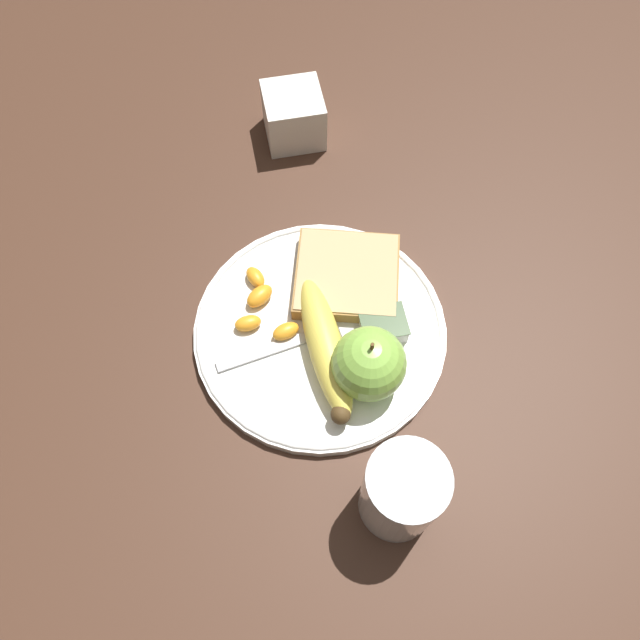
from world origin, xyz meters
TOP-DOWN VIEW (x-y plane):
  - ground_plane at (0.00, 0.00)m, footprint 3.00×3.00m
  - plate at (0.00, 0.00)m, footprint 0.26×0.26m
  - juice_glass at (-0.04, 0.19)m, footprint 0.07×0.07m
  - apple at (-0.04, 0.06)m, footprint 0.07×0.07m
  - banana at (0.00, 0.03)m, footprint 0.04×0.16m
  - bread_slice at (-0.04, -0.05)m, footprint 0.13×0.13m
  - fork at (0.00, 0.01)m, footprint 0.19×0.05m
  - jam_packet at (-0.06, 0.01)m, footprint 0.05×0.04m
  - orange_segment_0 at (0.07, -0.02)m, footprint 0.03×0.02m
  - orange_segment_1 at (0.06, -0.05)m, footprint 0.04×0.03m
  - orange_segment_2 at (0.06, -0.07)m, footprint 0.03×0.03m
  - orange_segment_3 at (0.01, -0.01)m, footprint 0.03×0.03m
  - orange_segment_4 at (0.04, 0.00)m, footprint 0.03×0.02m
  - orange_segment_5 at (0.00, 0.00)m, footprint 0.03×0.02m
  - condiment_caddy at (-0.02, -0.28)m, footprint 0.07×0.07m

SIDE VIEW (x-z plane):
  - ground_plane at x=0.00m, z-range 0.00..0.00m
  - plate at x=0.00m, z-range 0.00..0.02m
  - fork at x=0.00m, z-range 0.01..0.02m
  - orange_segment_3 at x=0.01m, z-range 0.01..0.03m
  - orange_segment_2 at x=0.06m, z-range 0.01..0.03m
  - orange_segment_0 at x=0.07m, z-range 0.01..0.03m
  - orange_segment_4 at x=0.04m, z-range 0.01..0.03m
  - orange_segment_1 at x=0.06m, z-range 0.01..0.03m
  - orange_segment_5 at x=0.00m, z-range 0.01..0.03m
  - jam_packet at x=-0.06m, z-range 0.01..0.03m
  - bread_slice at x=-0.04m, z-range 0.01..0.03m
  - banana at x=0.00m, z-range 0.01..0.05m
  - condiment_caddy at x=-0.02m, z-range 0.00..0.06m
  - apple at x=-0.04m, z-range 0.01..0.09m
  - juice_glass at x=-0.04m, z-range 0.00..0.10m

